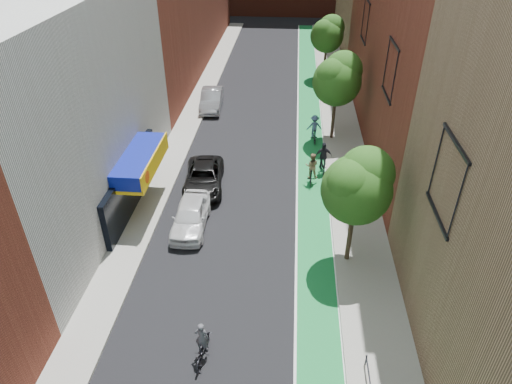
% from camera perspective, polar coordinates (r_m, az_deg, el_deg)
% --- Properties ---
extents(bike_lane, '(2.00, 68.00, 0.01)m').
position_cam_1_polar(bike_lane, '(37.79, 6.76, 8.06)').
color(bike_lane, '#167E36').
rests_on(bike_lane, ground).
extents(sidewalk_left, '(2.00, 68.00, 0.15)m').
position_cam_1_polar(sidewalk_left, '(38.64, -8.38, 8.64)').
color(sidewalk_left, gray).
rests_on(sidewalk_left, ground).
extents(sidewalk_right, '(3.00, 68.00, 0.15)m').
position_cam_1_polar(sidewalk_right, '(37.95, 10.57, 7.95)').
color(sidewalk_right, gray).
rests_on(sidewalk_right, ground).
extents(building_left_white, '(8.00, 20.00, 12.00)m').
position_cam_1_polar(building_left_white, '(27.77, -24.84, 9.10)').
color(building_left_white, silver).
rests_on(building_left_white, ground).
extents(tree_near, '(3.40, 3.36, 6.42)m').
position_cam_1_polar(tree_near, '(21.72, 12.64, 0.91)').
color(tree_near, '#332619').
rests_on(tree_near, ground).
extents(tree_mid, '(3.55, 3.53, 6.74)m').
position_cam_1_polar(tree_mid, '(34.24, 10.20, 13.89)').
color(tree_mid, '#332619').
rests_on(tree_mid, ground).
extents(tree_far, '(3.30, 3.25, 6.21)m').
position_cam_1_polar(tree_far, '(47.74, 8.94, 19.04)').
color(tree_far, '#332619').
rests_on(tree_far, ground).
extents(parked_car_white, '(1.95, 4.62, 1.56)m').
position_cam_1_polar(parked_car_white, '(25.98, -8.18, -2.95)').
color(parked_car_white, silver).
rests_on(parked_car_white, ground).
extents(parked_car_black, '(2.89, 5.40, 1.44)m').
position_cam_1_polar(parked_car_black, '(29.41, -6.55, 1.78)').
color(parked_car_black, black).
rests_on(parked_car_black, ground).
extents(parked_car_silver, '(2.03, 5.05, 1.63)m').
position_cam_1_polar(parked_car_silver, '(41.03, -5.57, 11.47)').
color(parked_car_silver, '#919599').
rests_on(parked_car_silver, ground).
extents(cyclist_lead, '(0.81, 1.94, 1.90)m').
position_cam_1_polar(cyclist_lead, '(19.61, -6.75, -18.70)').
color(cyclist_lead, black).
rests_on(cyclist_lead, ground).
extents(cyclist_lane_near, '(0.89, 1.88, 2.10)m').
position_cam_1_polar(cyclist_lane_near, '(29.87, 6.95, 2.65)').
color(cyclist_lane_near, black).
rests_on(cyclist_lane_near, ground).
extents(cyclist_lane_mid, '(1.15, 1.79, 2.24)m').
position_cam_1_polar(cyclist_lane_mid, '(31.04, 8.39, 3.79)').
color(cyclist_lane_mid, black).
rests_on(cyclist_lane_mid, ground).
extents(cyclist_lane_far, '(1.21, 1.86, 2.10)m').
position_cam_1_polar(cyclist_lane_far, '(35.20, 7.27, 7.70)').
color(cyclist_lane_far, black).
rests_on(cyclist_lane_far, ground).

